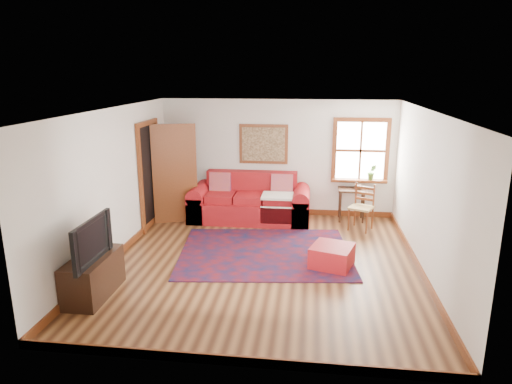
# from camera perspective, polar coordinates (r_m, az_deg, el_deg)

# --- Properties ---
(ground) EXTENTS (5.50, 5.50, 0.00)m
(ground) POSITION_cam_1_polar(r_m,az_deg,el_deg) (7.63, 0.92, -8.85)
(ground) COLOR #412211
(ground) RESTS_ON ground
(room_envelope) EXTENTS (5.04, 5.54, 2.52)m
(room_envelope) POSITION_cam_1_polar(r_m,az_deg,el_deg) (7.14, 0.99, 3.42)
(room_envelope) COLOR silver
(room_envelope) RESTS_ON ground
(window) EXTENTS (1.18, 0.20, 1.38)m
(window) POSITION_cam_1_polar(r_m,az_deg,el_deg) (9.86, 13.08, 4.25)
(window) COLOR white
(window) RESTS_ON ground
(doorway) EXTENTS (0.89, 1.08, 2.14)m
(doorway) POSITION_cam_1_polar(r_m,az_deg,el_deg) (9.42, -11.31, 2.35)
(doorway) COLOR black
(doorway) RESTS_ON ground
(framed_artwork) EXTENTS (1.05, 0.07, 0.85)m
(framed_artwork) POSITION_cam_1_polar(r_m,az_deg,el_deg) (9.83, 0.94, 6.00)
(framed_artwork) COLOR brown
(framed_artwork) RESTS_ON ground
(persian_rug) EXTENTS (3.16, 2.64, 0.02)m
(persian_rug) POSITION_cam_1_polar(r_m,az_deg,el_deg) (8.02, 1.13, -7.54)
(persian_rug) COLOR #580C13
(persian_rug) RESTS_ON ground
(red_leather_sofa) EXTENTS (2.51, 1.04, 0.98)m
(red_leather_sofa) POSITION_cam_1_polar(r_m,az_deg,el_deg) (9.69, -0.71, -1.55)
(red_leather_sofa) COLOR maroon
(red_leather_sofa) RESTS_ON ground
(red_ottoman) EXTENTS (0.78, 0.78, 0.36)m
(red_ottoman) POSITION_cam_1_polar(r_m,az_deg,el_deg) (7.52, 9.47, -7.93)
(red_ottoman) COLOR maroon
(red_ottoman) RESTS_ON ground
(side_table) EXTENTS (0.57, 0.43, 0.69)m
(side_table) POSITION_cam_1_polar(r_m,az_deg,el_deg) (9.76, 11.88, -0.31)
(side_table) COLOR black
(side_table) RESTS_ON ground
(ladder_back_chair) EXTENTS (0.56, 0.55, 0.91)m
(ladder_back_chair) POSITION_cam_1_polar(r_m,az_deg,el_deg) (9.28, 13.14, -1.62)
(ladder_back_chair) COLOR tan
(ladder_back_chair) RESTS_ON ground
(media_cabinet) EXTENTS (0.48, 1.06, 0.58)m
(media_cabinet) POSITION_cam_1_polar(r_m,az_deg,el_deg) (6.88, -19.68, -9.87)
(media_cabinet) COLOR black
(media_cabinet) RESTS_ON ground
(television) EXTENTS (0.14, 1.04, 0.60)m
(television) POSITION_cam_1_polar(r_m,az_deg,el_deg) (6.52, -20.57, -5.68)
(television) COLOR black
(television) RESTS_ON media_cabinet
(candle_hurricane) EXTENTS (0.12, 0.12, 0.18)m
(candle_hurricane) POSITION_cam_1_polar(r_m,az_deg,el_deg) (7.03, -18.21, -5.87)
(candle_hurricane) COLOR silver
(candle_hurricane) RESTS_ON media_cabinet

